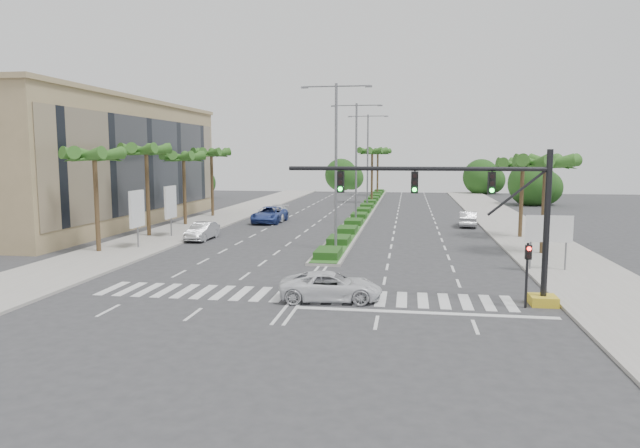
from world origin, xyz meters
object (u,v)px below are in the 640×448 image
object	(u,v)px
car_parked_b	(202,231)
car_parked_d	(276,213)
car_parked_c	(269,215)
car_right	(468,219)
car_parked_a	(203,229)
car_crossing	(331,286)

from	to	relation	value
car_parked_b	car_parked_d	size ratio (longest dim) A/B	0.83
car_parked_c	car_right	xyz separation A→B (m)	(19.92, -0.06, -0.08)
car_parked_a	car_parked_d	world-z (taller)	car_parked_d
car_parked_c	car_crossing	distance (m)	32.00
car_parked_a	car_parked_b	xyz separation A→B (m)	(0.35, -1.10, -0.01)
car_parked_c	car_right	world-z (taller)	car_parked_c
car_parked_b	car_right	size ratio (longest dim) A/B	0.96
car_crossing	car_parked_d	bearing A→B (deg)	11.32
car_parked_c	car_parked_b	bearing A→B (deg)	-99.71
car_parked_d	car_crossing	xyz separation A→B (m)	(10.22, -32.26, -0.08)
car_parked_a	car_parked_c	distance (m)	11.77
car_parked_a	car_parked_c	size ratio (longest dim) A/B	0.72
car_parked_a	car_parked_c	xyz separation A→B (m)	(2.93, 11.40, 0.10)
car_parked_b	car_crossing	distance (m)	22.03
car_parked_a	car_right	bearing A→B (deg)	23.71
car_parked_a	car_right	world-z (taller)	car_right
car_parked_a	car_parked_b	bearing A→B (deg)	-74.76
car_right	car_parked_a	bearing A→B (deg)	33.23
car_parked_b	car_crossing	size ratio (longest dim) A/B	0.89
car_parked_c	car_parked_d	distance (m)	2.04
car_crossing	car_parked_b	bearing A→B (deg)	30.11
car_parked_b	car_parked_a	bearing A→B (deg)	109.29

